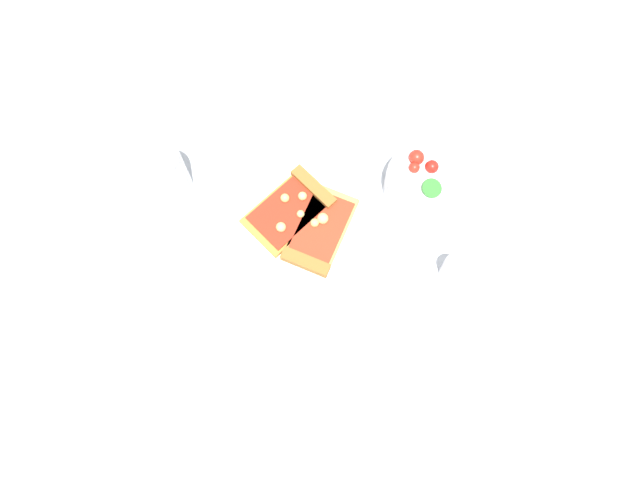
# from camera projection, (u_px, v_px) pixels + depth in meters

# --- Properties ---
(ground_plane) EXTENTS (2.40, 2.40, 0.00)m
(ground_plane) POSITION_uv_depth(u_px,v_px,m) (288.00, 212.00, 1.01)
(ground_plane) COLOR silver
(ground_plane) RESTS_ON ground
(plate) EXTENTS (0.25, 0.25, 0.01)m
(plate) POSITION_uv_depth(u_px,v_px,m) (297.00, 223.00, 1.00)
(plate) COLOR white
(plate) RESTS_ON ground_plane
(pizza_slice_near) EXTENTS (0.11, 0.15, 0.02)m
(pizza_slice_near) POSITION_uv_depth(u_px,v_px,m) (294.00, 207.00, 0.99)
(pizza_slice_near) COLOR gold
(pizza_slice_near) RESTS_ON plate
(pizza_slice_far) EXTENTS (0.10, 0.15, 0.02)m
(pizza_slice_far) POSITION_uv_depth(u_px,v_px,m) (318.00, 234.00, 0.98)
(pizza_slice_far) COLOR #E5B256
(pizza_slice_far) RESTS_ON plate
(salad_bowl) EXTENTS (0.12, 0.12, 0.07)m
(salad_bowl) POSITION_uv_depth(u_px,v_px,m) (423.00, 182.00, 1.00)
(salad_bowl) COLOR white
(salad_bowl) RESTS_ON ground_plane
(soda_glass) EXTENTS (0.07, 0.07, 0.11)m
(soda_glass) POSITION_uv_depth(u_px,v_px,m) (165.00, 174.00, 0.97)
(soda_glass) COLOR silver
(soda_glass) RESTS_ON ground_plane
(paper_napkin) EXTENTS (0.12, 0.12, 0.00)m
(paper_napkin) POSITION_uv_depth(u_px,v_px,m) (261.00, 367.00, 0.93)
(paper_napkin) COLOR white
(paper_napkin) RESTS_ON ground_plane
(pepper_shaker) EXTENTS (0.03, 0.03, 0.06)m
(pepper_shaker) POSITION_uv_depth(u_px,v_px,m) (453.00, 267.00, 0.95)
(pepper_shaker) COLOR silver
(pepper_shaker) RESTS_ON ground_plane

